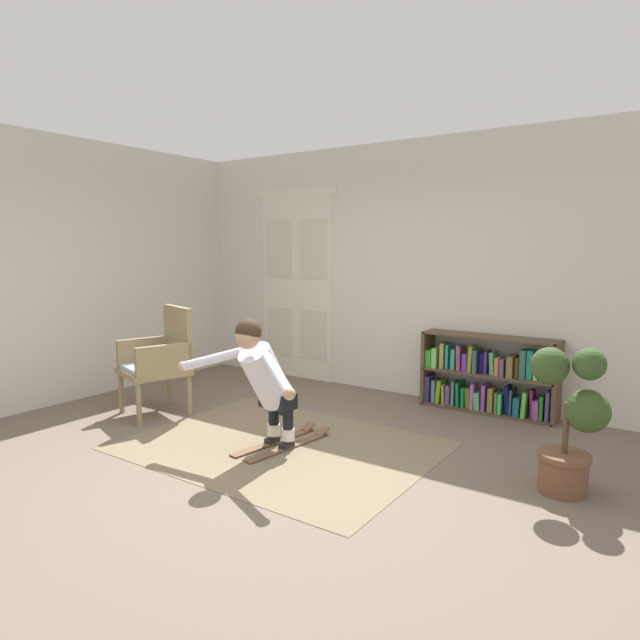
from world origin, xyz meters
TOP-DOWN VIEW (x-y plane):
  - ground_plane at (0.00, 0.00)m, footprint 7.20×7.20m
  - back_wall at (0.00, 2.60)m, footprint 6.00×0.10m
  - side_wall_left at (-3.00, 0.40)m, footprint 0.10×6.00m
  - double_door at (-1.57, 2.54)m, footprint 1.22×0.05m
  - rug at (-0.13, 0.39)m, footprint 2.56×1.93m
  - bookshelf at (1.01, 2.39)m, footprint 1.39×0.30m
  - wicker_chair at (-1.75, 0.45)m, footprint 0.76×0.76m
  - potted_plant at (2.08, 0.82)m, footprint 0.53×0.38m
  - skis_pair at (-0.13, 0.42)m, footprint 0.40×0.97m
  - person_skier at (-0.16, 0.20)m, footprint 1.40×0.78m

SIDE VIEW (x-z plane):
  - ground_plane at x=0.00m, z-range 0.00..0.00m
  - rug at x=-0.13m, z-range 0.00..0.01m
  - skis_pair at x=-0.13m, z-range -0.01..0.06m
  - bookshelf at x=1.01m, z-range -0.05..0.76m
  - potted_plant at x=2.08m, z-range 0.00..1.03m
  - wicker_chair at x=-1.75m, z-range 0.03..1.13m
  - person_skier at x=-0.16m, z-range 0.13..1.20m
  - double_door at x=-1.57m, z-range 0.01..2.46m
  - back_wall at x=0.00m, z-range 0.00..2.90m
  - side_wall_left at x=-3.00m, z-range 0.00..2.90m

